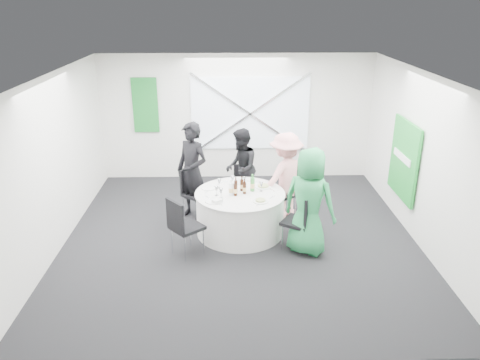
{
  "coord_description": "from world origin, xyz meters",
  "views": [
    {
      "loc": [
        -0.2,
        -7.21,
        3.91
      ],
      "look_at": [
        0.0,
        0.2,
        1.0
      ],
      "focal_mm": 35.0,
      "sensor_mm": 36.0,
      "label": 1
    }
  ],
  "objects_px": {
    "chair_front_right": "(303,218)",
    "clear_water_bottle": "(231,189)",
    "banquet_table": "(240,213)",
    "person_man_back_left": "(192,171)",
    "person_woman_green": "(309,202)",
    "chair_back_right": "(287,188)",
    "person_man_back": "(241,168)",
    "chair_back": "(242,182)",
    "chair_front_left": "(182,223)",
    "person_woman_pink": "(285,177)",
    "chair_back_left": "(193,189)",
    "green_water_bottle": "(252,184)"
  },
  "relations": [
    {
      "from": "chair_front_right",
      "to": "person_man_back",
      "type": "height_order",
      "value": "person_man_back"
    },
    {
      "from": "chair_back_right",
      "to": "person_man_back_left",
      "type": "relative_size",
      "value": 0.51
    },
    {
      "from": "chair_back",
      "to": "banquet_table",
      "type": "bearing_deg",
      "value": -90.0
    },
    {
      "from": "chair_back_right",
      "to": "person_woman_pink",
      "type": "height_order",
      "value": "person_woman_pink"
    },
    {
      "from": "person_woman_pink",
      "to": "chair_front_left",
      "type": "bearing_deg",
      "value": 3.77
    },
    {
      "from": "chair_back",
      "to": "person_man_back",
      "type": "distance_m",
      "value": 0.31
    },
    {
      "from": "chair_back_left",
      "to": "chair_front_left",
      "type": "xyz_separation_m",
      "value": [
        -0.07,
        -1.52,
        0.04
      ]
    },
    {
      "from": "person_woman_pink",
      "to": "clear_water_bottle",
      "type": "bearing_deg",
      "value": -0.49
    },
    {
      "from": "person_man_back",
      "to": "chair_back_left",
      "type": "bearing_deg",
      "value": -61.07
    },
    {
      "from": "chair_back",
      "to": "chair_front_left",
      "type": "bearing_deg",
      "value": -113.26
    },
    {
      "from": "green_water_bottle",
      "to": "chair_front_right",
      "type": "bearing_deg",
      "value": -42.57
    },
    {
      "from": "chair_back_left",
      "to": "chair_back_right",
      "type": "relative_size",
      "value": 0.99
    },
    {
      "from": "chair_front_right",
      "to": "clear_water_bottle",
      "type": "bearing_deg",
      "value": -82.9
    },
    {
      "from": "chair_back_left",
      "to": "chair_front_left",
      "type": "relative_size",
      "value": 0.93
    },
    {
      "from": "chair_back_left",
      "to": "green_water_bottle",
      "type": "relative_size",
      "value": 3.01
    },
    {
      "from": "banquet_table",
      "to": "person_woman_pink",
      "type": "relative_size",
      "value": 0.93
    },
    {
      "from": "chair_back",
      "to": "person_woman_green",
      "type": "xyz_separation_m",
      "value": [
        1.0,
        -1.89,
        0.41
      ]
    },
    {
      "from": "chair_back_left",
      "to": "green_water_bottle",
      "type": "xyz_separation_m",
      "value": [
        1.09,
        -0.65,
        0.34
      ]
    },
    {
      "from": "green_water_bottle",
      "to": "clear_water_bottle",
      "type": "bearing_deg",
      "value": -154.85
    },
    {
      "from": "chair_front_left",
      "to": "person_woman_pink",
      "type": "distance_m",
      "value": 2.24
    },
    {
      "from": "chair_front_right",
      "to": "clear_water_bottle",
      "type": "relative_size",
      "value": 3.44
    },
    {
      "from": "chair_back_left",
      "to": "person_man_back_left",
      "type": "relative_size",
      "value": 0.51
    },
    {
      "from": "chair_back_right",
      "to": "chair_front_right",
      "type": "xyz_separation_m",
      "value": [
        0.1,
        -1.33,
        0.03
      ]
    },
    {
      "from": "banquet_table",
      "to": "clear_water_bottle",
      "type": "distance_m",
      "value": 0.52
    },
    {
      "from": "person_woman_green",
      "to": "chair_back_right",
      "type": "bearing_deg",
      "value": -50.42
    },
    {
      "from": "banquet_table",
      "to": "green_water_bottle",
      "type": "xyz_separation_m",
      "value": [
        0.22,
        0.09,
        0.5
      ]
    },
    {
      "from": "chair_back_left",
      "to": "chair_back_right",
      "type": "distance_m",
      "value": 1.77
    },
    {
      "from": "banquet_table",
      "to": "chair_back_left",
      "type": "xyz_separation_m",
      "value": [
        -0.87,
        0.73,
        0.16
      ]
    },
    {
      "from": "chair_back_left",
      "to": "green_water_bottle",
      "type": "bearing_deg",
      "value": -80.57
    },
    {
      "from": "chair_back_left",
      "to": "green_water_bottle",
      "type": "height_order",
      "value": "green_water_bottle"
    },
    {
      "from": "chair_back",
      "to": "chair_front_right",
      "type": "bearing_deg",
      "value": -59.55
    },
    {
      "from": "chair_back",
      "to": "person_woman_green",
      "type": "height_order",
      "value": "person_woman_green"
    },
    {
      "from": "chair_back",
      "to": "chair_back_right",
      "type": "bearing_deg",
      "value": -27.9
    },
    {
      "from": "person_woman_pink",
      "to": "clear_water_bottle",
      "type": "height_order",
      "value": "person_woman_pink"
    },
    {
      "from": "chair_front_right",
      "to": "clear_water_bottle",
      "type": "xyz_separation_m",
      "value": [
        -1.15,
        0.54,
        0.29
      ]
    },
    {
      "from": "chair_back_right",
      "to": "person_man_back",
      "type": "distance_m",
      "value": 1.01
    },
    {
      "from": "chair_front_right",
      "to": "person_man_back",
      "type": "relative_size",
      "value": 0.63
    },
    {
      "from": "chair_back_right",
      "to": "person_man_back_left",
      "type": "xyz_separation_m",
      "value": [
        -1.76,
        -0.03,
        0.37
      ]
    },
    {
      "from": "clear_water_bottle",
      "to": "banquet_table",
      "type": "bearing_deg",
      "value": 29.79
    },
    {
      "from": "chair_back",
      "to": "person_woman_pink",
      "type": "xyz_separation_m",
      "value": [
        0.77,
        -0.65,
        0.36
      ]
    },
    {
      "from": "chair_front_left",
      "to": "person_man_back",
      "type": "distance_m",
      "value": 2.22
    },
    {
      "from": "person_man_back_left",
      "to": "person_woman_green",
      "type": "distance_m",
      "value": 2.36
    },
    {
      "from": "banquet_table",
      "to": "chair_front_left",
      "type": "bearing_deg",
      "value": -140.05
    },
    {
      "from": "green_water_bottle",
      "to": "clear_water_bottle",
      "type": "relative_size",
      "value": 1.07
    },
    {
      "from": "chair_back_right",
      "to": "chair_front_left",
      "type": "height_order",
      "value": "chair_front_left"
    },
    {
      "from": "person_man_back_left",
      "to": "chair_back_left",
      "type": "bearing_deg",
      "value": 134.58
    },
    {
      "from": "person_man_back",
      "to": "person_woman_green",
      "type": "height_order",
      "value": "person_woman_green"
    },
    {
      "from": "chair_back_left",
      "to": "person_woman_green",
      "type": "xyz_separation_m",
      "value": [
        1.95,
        -1.41,
        0.34
      ]
    },
    {
      "from": "person_woman_pink",
      "to": "person_woman_green",
      "type": "bearing_deg",
      "value": 67.46
    },
    {
      "from": "banquet_table",
      "to": "person_man_back_left",
      "type": "height_order",
      "value": "person_man_back_left"
    }
  ]
}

